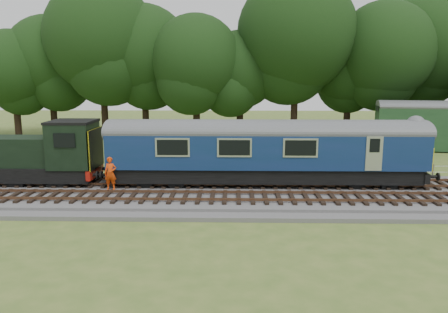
{
  "coord_description": "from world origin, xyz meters",
  "views": [
    {
      "loc": [
        -0.95,
        -23.53,
        6.66
      ],
      "look_at": [
        -1.54,
        1.4,
        2.0
      ],
      "focal_mm": 35.0,
      "sensor_mm": 36.0,
      "label": 1
    }
  ],
  "objects": [
    {
      "name": "fence",
      "position": [
        0.0,
        4.5,
        0.0
      ],
      "size": [
        64.0,
        0.12,
        1.0
      ],
      "primitive_type": null,
      "color": "#6B6054",
      "rests_on": "ground"
    },
    {
      "name": "ballast",
      "position": [
        0.0,
        0.0,
        0.17
      ],
      "size": [
        70.0,
        7.0,
        0.35
      ],
      "primitive_type": "cube",
      "color": "#4C4C4F",
      "rests_on": "ground"
    },
    {
      "name": "track_south",
      "position": [
        0.0,
        -1.6,
        0.42
      ],
      "size": [
        67.2,
        2.4,
        0.21
      ],
      "color": "black",
      "rests_on": "ballast"
    },
    {
      "name": "track_north",
      "position": [
        0.0,
        1.4,
        0.42
      ],
      "size": [
        67.2,
        2.4,
        0.21
      ],
      "color": "black",
      "rests_on": "ballast"
    },
    {
      "name": "worker",
      "position": [
        -7.83,
        -0.0,
        1.28
      ],
      "size": [
        0.69,
        0.46,
        1.87
      ],
      "primitive_type": "imported",
      "rotation": [
        0.0,
        0.0,
        0.02
      ],
      "color": "#F0440C",
      "rests_on": "ballast"
    },
    {
      "name": "dmu_railcar",
      "position": [
        0.88,
        1.4,
        2.61
      ],
      "size": [
        18.05,
        2.86,
        3.88
      ],
      "color": "black",
      "rests_on": "ground"
    },
    {
      "name": "tree_line",
      "position": [
        0.0,
        22.0,
        0.0
      ],
      "size": [
        70.0,
        8.0,
        18.0
      ],
      "primitive_type": null,
      "color": "black",
      "rests_on": "ground"
    },
    {
      "name": "ground",
      "position": [
        0.0,
        0.0,
        0.0
      ],
      "size": [
        120.0,
        120.0,
        0.0
      ],
      "primitive_type": "plane",
      "color": "#496826",
      "rests_on": "ground"
    },
    {
      "name": "shunter_loco",
      "position": [
        -13.05,
        1.4,
        1.97
      ],
      "size": [
        8.91,
        2.6,
        3.38
      ],
      "color": "black",
      "rests_on": "ground"
    }
  ]
}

